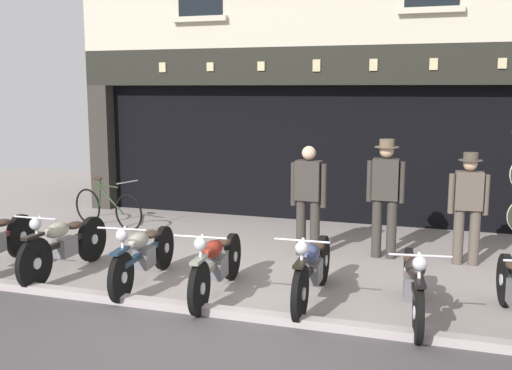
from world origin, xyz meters
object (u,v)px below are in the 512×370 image
motorcycle_center (216,263)px  motorcycle_right (413,282)px  shopkeeper_center (385,192)px  advert_board_near (201,136)px  motorcycle_left (64,244)px  salesman_left (308,195)px  motorcycle_center_left (143,254)px  salesman_right (468,203)px  motorcycle_center_right (312,268)px  leaning_bicycle (107,207)px

motorcycle_center → motorcycle_right: motorcycle_center is taller
shopkeeper_center → advert_board_near: bearing=-30.3°
motorcycle_left → salesman_left: bearing=-147.2°
motorcycle_left → motorcycle_center_left: size_ratio=0.99×
motorcycle_center_left → motorcycle_center: (1.07, -0.11, 0.00)m
salesman_right → advert_board_near: 5.70m
motorcycle_center_right → motorcycle_center_left: bearing=-0.4°
motorcycle_center_left → leaning_bicycle: leaning_bicycle is taller
motorcycle_center_left → leaning_bicycle: (-2.30, 2.81, -0.05)m
motorcycle_left → motorcycle_center: size_ratio=1.01×
motorcycle_left → motorcycle_center_left: 1.25m
motorcycle_center → motorcycle_center_right: size_ratio=0.98×
motorcycle_center → salesman_right: bearing=-145.3°
motorcycle_center → advert_board_near: 5.34m
motorcycle_right → salesman_left: bearing=-59.6°
salesman_right → leaning_bicycle: bearing=-9.7°
motorcycle_left → advert_board_near: bearing=-91.9°
motorcycle_center_right → leaning_bicycle: 5.31m
motorcycle_center → advert_board_near: size_ratio=1.96×
motorcycle_right → salesman_right: size_ratio=1.21×
leaning_bicycle → motorcycle_center_left: bearing=55.2°
motorcycle_left → motorcycle_center_left: motorcycle_left is taller
motorcycle_center → leaning_bicycle: same height
motorcycle_center_right → motorcycle_right: 1.20m
leaning_bicycle → advert_board_near: bearing=163.8°
motorcycle_center → salesman_left: bearing=-111.3°
motorcycle_center_left → leaning_bicycle: size_ratio=1.17×
motorcycle_center_left → shopkeeper_center: (2.83, 2.28, 0.59)m
motorcycle_center → shopkeeper_center: size_ratio=1.10×
motorcycle_left → motorcycle_center_right: same height
shopkeeper_center → salesman_right: size_ratio=1.10×
motorcycle_center_left → salesman_left: 2.71m
motorcycle_center → shopkeeper_center: 3.03m
salesman_left → motorcycle_center_right: bearing=108.7°
motorcycle_center_left → motorcycle_center: motorcycle_center is taller
motorcycle_center_right → motorcycle_right: motorcycle_center_right is taller
motorcycle_center_left → advert_board_near: size_ratio=2.00×
motorcycle_center_left → advert_board_near: advert_board_near is taller
motorcycle_center_right → motorcycle_right: (1.19, -0.15, -0.01)m
shopkeeper_center → advert_board_near: 4.66m
motorcycle_center_left → motorcycle_right: size_ratio=1.02×
motorcycle_center → motorcycle_center_left: bearing=-10.5°
motorcycle_right → motorcycle_center_right: bearing=-15.5°
motorcycle_center_left → motorcycle_center: bearing=168.4°
motorcycle_center → leaning_bicycle: (-3.37, 2.92, -0.05)m
motorcycle_center → shopkeeper_center: bearing=-131.0°
motorcycle_center → motorcycle_center_right: motorcycle_center_right is taller
motorcycle_center_left → salesman_right: salesman_right is taller
shopkeeper_center → leaning_bicycle: 5.19m
motorcycle_center → shopkeeper_center: shopkeeper_center is taller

